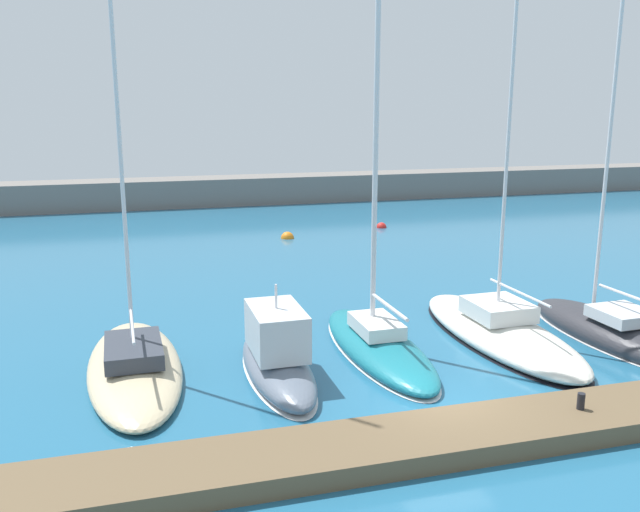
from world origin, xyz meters
TOP-DOWN VIEW (x-y plane):
  - ground_plane at (0.00, 0.00)m, footprint 120.00×120.00m
  - dock_pier at (0.00, -1.94)m, footprint 22.62×2.26m
  - breakwater_seawall at (0.00, 40.08)m, footprint 108.00×3.53m
  - sailboat_sand_nearest at (-8.20, 4.89)m, footprint 3.05×8.87m
  - motorboat_slate_second at (-3.90, 3.58)m, footprint 1.96×6.44m
  - sailboat_teal_third at (-0.16, 4.59)m, footprint 2.54×8.37m
  - sailboat_ivory_fourth at (4.51, 4.64)m, footprint 3.37×9.59m
  - sailboat_charcoal_fifth at (8.32, 3.61)m, footprint 2.72×7.75m
  - mooring_buoy_red at (8.26, 26.42)m, footprint 0.71×0.71m
  - mooring_buoy_orange at (1.27, 24.59)m, footprint 0.83×0.83m
  - dock_bollard at (3.04, -1.94)m, footprint 0.20×0.20m

SIDE VIEW (x-z plane):
  - ground_plane at x=0.00m, z-range 0.00..0.00m
  - mooring_buoy_red at x=8.26m, z-range -0.35..0.35m
  - mooring_buoy_orange at x=1.27m, z-range -0.41..0.41m
  - dock_pier at x=0.00m, z-range 0.00..0.53m
  - sailboat_sand_nearest at x=-8.20m, z-range -8.43..9.09m
  - sailboat_charcoal_fifth at x=8.32m, z-range -7.41..8.10m
  - sailboat_ivory_fourth at x=4.51m, z-range -9.27..10.01m
  - sailboat_teal_third at x=-0.16m, z-range -7.35..8.13m
  - motorboat_slate_second at x=-3.90m, z-range -0.96..2.26m
  - dock_bollard at x=3.04m, z-range 0.53..0.97m
  - breakwater_seawall at x=0.00m, z-range 0.00..2.24m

